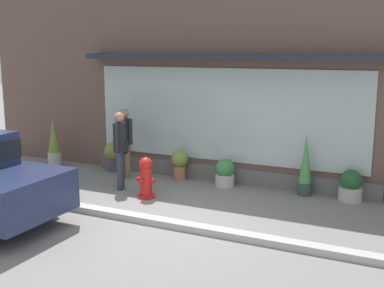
{
  "coord_description": "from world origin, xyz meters",
  "views": [
    {
      "loc": [
        4.14,
        -7.32,
        3.06
      ],
      "look_at": [
        0.0,
        1.2,
        1.21
      ],
      "focal_mm": 45.61,
      "sensor_mm": 36.0,
      "label": 1
    }
  ],
  "objects": [
    {
      "name": "fire_hydrant",
      "position": [
        -1.01,
        1.09,
        0.44
      ],
      "size": [
        0.42,
        0.39,
        0.87
      ],
      "color": "red",
      "rests_on": "ground_plane"
    },
    {
      "name": "curb_strip",
      "position": [
        0.0,
        -0.2,
        0.06
      ],
      "size": [
        14.0,
        0.24,
        0.12
      ],
      "primitive_type": "cube",
      "color": "#B2B2AD",
      "rests_on": "ground_plane"
    },
    {
      "name": "potted_plant_doorstep",
      "position": [
        -4.72,
        2.51,
        0.62
      ],
      "size": [
        0.36,
        0.36,
        1.3
      ],
      "color": "#B7B2A3",
      "rests_on": "ground_plane"
    },
    {
      "name": "potted_plant_by_entrance",
      "position": [
        -1.04,
        2.65,
        0.41
      ],
      "size": [
        0.4,
        0.4,
        0.72
      ],
      "color": "#9E6042",
      "rests_on": "ground_plane"
    },
    {
      "name": "potted_plant_trailing_edge",
      "position": [
        -2.97,
        2.72,
        0.38
      ],
      "size": [
        0.48,
        0.48,
        0.73
      ],
      "color": "#4C4C51",
      "rests_on": "ground_plane"
    },
    {
      "name": "pedestrian_passerby",
      "position": [
        -2.28,
        2.24,
        1.0
      ],
      "size": [
        0.49,
        0.29,
        1.68
      ],
      "rotation": [
        0.0,
        0.0,
        2.85
      ],
      "color": "brown",
      "rests_on": "ground_plane"
    },
    {
      "name": "potted_plant_corner_tall",
      "position": [
        0.15,
        2.6,
        0.31
      ],
      "size": [
        0.43,
        0.43,
        0.64
      ],
      "color": "#B7B2A3",
      "rests_on": "ground_plane"
    },
    {
      "name": "storefront",
      "position": [
        -0.0,
        3.19,
        2.59
      ],
      "size": [
        14.0,
        0.81,
        5.3
      ],
      "color": "brown",
      "rests_on": "ground_plane"
    },
    {
      "name": "ground_plane",
      "position": [
        0.0,
        0.0,
        0.0
      ],
      "size": [
        60.0,
        60.0,
        0.0
      ],
      "primitive_type": "plane",
      "color": "gray"
    },
    {
      "name": "potted_plant_window_center",
      "position": [
        2.86,
        2.74,
        0.31
      ],
      "size": [
        0.47,
        0.47,
        0.65
      ],
      "color": "#B7B2A3",
      "rests_on": "ground_plane"
    },
    {
      "name": "potted_plant_low_front",
      "position": [
        1.93,
        2.71,
        0.64
      ],
      "size": [
        0.3,
        0.3,
        1.32
      ],
      "color": "#33473D",
      "rests_on": "ground_plane"
    },
    {
      "name": "pedestrian_with_handbag",
      "position": [
        -1.84,
        1.39,
        1.0
      ],
      "size": [
        0.27,
        0.62,
        1.73
      ],
      "rotation": [
        0.0,
        0.0,
        1.84
      ],
      "color": "#333847",
      "rests_on": "ground_plane"
    }
  ]
}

